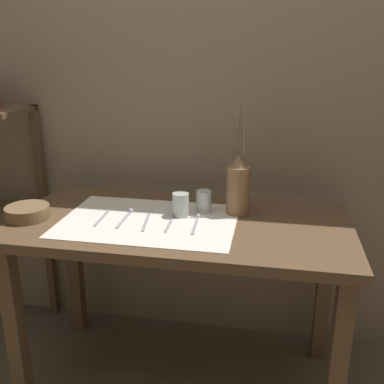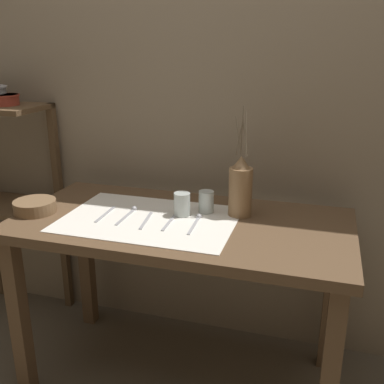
% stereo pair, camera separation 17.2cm
% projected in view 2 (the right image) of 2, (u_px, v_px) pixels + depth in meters
% --- Properties ---
extents(ground_plane, '(12.00, 12.00, 0.00)m').
position_uv_depth(ground_plane, '(182.00, 377.00, 2.01)').
color(ground_plane, brown).
extents(stone_wall_back, '(7.00, 0.06, 2.40)m').
position_uv_depth(stone_wall_back, '(210.00, 95.00, 2.03)').
color(stone_wall_back, gray).
rests_on(stone_wall_back, ground_plane).
extents(wooden_table, '(1.33, 0.66, 0.76)m').
position_uv_depth(wooden_table, '(181.00, 244.00, 1.81)').
color(wooden_table, brown).
rests_on(wooden_table, ground_plane).
extents(wooden_shelf_unit, '(0.49, 0.30, 1.14)m').
position_uv_depth(wooden_shelf_unit, '(7.00, 173.00, 2.30)').
color(wooden_shelf_unit, brown).
rests_on(wooden_shelf_unit, ground_plane).
extents(linen_cloth, '(0.68, 0.47, 0.00)m').
position_uv_depth(linen_cloth, '(149.00, 219.00, 1.78)').
color(linen_cloth, white).
rests_on(linen_cloth, wooden_table).
extents(pitcher_with_flowers, '(0.09, 0.09, 0.44)m').
position_uv_depth(pitcher_with_flowers, '(240.00, 188.00, 1.78)').
color(pitcher_with_flowers, olive).
rests_on(pitcher_with_flowers, wooden_table).
extents(wooden_bowl, '(0.17, 0.17, 0.05)m').
position_uv_depth(wooden_bowl, '(35.00, 206.00, 1.84)').
color(wooden_bowl, brown).
rests_on(wooden_bowl, wooden_table).
extents(glass_tumbler_near, '(0.07, 0.07, 0.09)m').
position_uv_depth(glass_tumbler_near, '(182.00, 204.00, 1.80)').
color(glass_tumbler_near, '#B7C1BC').
rests_on(glass_tumbler_near, wooden_table).
extents(glass_tumbler_far, '(0.06, 0.06, 0.09)m').
position_uv_depth(glass_tumbler_far, '(206.00, 202.00, 1.83)').
color(glass_tumbler_far, '#B7C1BC').
rests_on(glass_tumbler_far, wooden_table).
extents(fork_inner, '(0.02, 0.18, 0.00)m').
position_uv_depth(fork_inner, '(105.00, 214.00, 1.82)').
color(fork_inner, '#A8A8AD').
rests_on(fork_inner, wooden_table).
extents(spoon_outer, '(0.02, 0.19, 0.02)m').
position_uv_depth(spoon_outer, '(131.00, 212.00, 1.84)').
color(spoon_outer, '#A8A8AD').
rests_on(spoon_outer, wooden_table).
extents(knife_center, '(0.04, 0.18, 0.00)m').
position_uv_depth(knife_center, '(146.00, 220.00, 1.75)').
color(knife_center, '#A8A8AD').
rests_on(knife_center, wooden_table).
extents(fork_outer, '(0.02, 0.18, 0.00)m').
position_uv_depth(fork_outer, '(169.00, 222.00, 1.74)').
color(fork_outer, '#A8A8AD').
rests_on(fork_outer, wooden_table).
extents(spoon_inner, '(0.03, 0.19, 0.02)m').
position_uv_depth(spoon_inner, '(197.00, 220.00, 1.75)').
color(spoon_inner, '#A8A8AD').
rests_on(spoon_inner, wooden_table).
extents(metal_pot_small, '(0.16, 0.16, 0.05)m').
position_uv_depth(metal_pot_small, '(3.00, 99.00, 2.12)').
color(metal_pot_small, '#9E3828').
rests_on(metal_pot_small, wooden_shelf_unit).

